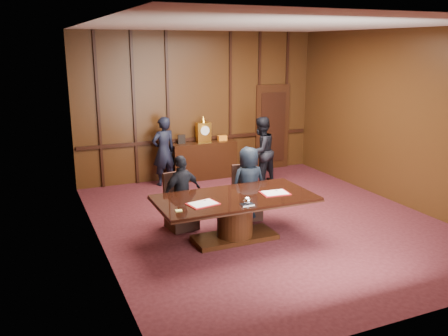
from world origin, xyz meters
name	(u,v)px	position (x,y,z in m)	size (l,w,h in m)	color
room	(269,129)	(0.07, 0.14, 1.72)	(7.00, 7.04, 3.50)	black
sideboard	(204,159)	(0.00, 3.26, 0.49)	(1.60, 0.45, 1.54)	black
conference_table	(235,211)	(-0.90, -0.50, 0.51)	(2.62, 1.32, 0.76)	black
folder_left	(203,204)	(-1.52, -0.65, 0.77)	(0.52, 0.41, 0.02)	#A50F12
folder_right	(275,193)	(-0.21, -0.62, 0.77)	(0.49, 0.37, 0.02)	#A50F12
inkstand	(247,201)	(-0.90, -0.95, 0.81)	(0.20, 0.14, 0.12)	white
notepad	(179,211)	(-1.97, -0.80, 0.77)	(0.10, 0.07, 0.01)	#E5E370
chair_left	(181,212)	(-1.55, 0.38, 0.29)	(0.54, 0.54, 0.99)	black
chair_right	(247,203)	(-0.25, 0.38, 0.29)	(0.54, 0.54, 0.99)	black
signatory_left	(182,193)	(-1.55, 0.30, 0.67)	(0.79, 0.33, 1.34)	black
signatory_right	(249,183)	(-0.25, 0.30, 0.69)	(0.67, 0.44, 1.38)	black
witness_left	(164,151)	(-1.05, 3.10, 0.80)	(0.58, 0.38, 1.60)	black
witness_right	(261,151)	(1.03, 2.24, 0.80)	(0.77, 0.60, 1.59)	black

